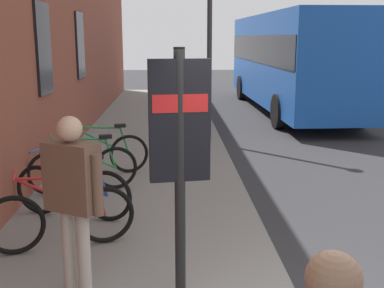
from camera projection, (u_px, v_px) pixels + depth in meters
name	position (u px, v px, depth m)	size (l,w,h in m)	color
ground	(283.00, 169.00, 9.67)	(60.00, 60.00, 0.00)	#2D2D30
sidewalk_pavement	(150.00, 146.00, 11.49)	(24.00, 3.50, 0.12)	gray
bicycle_far_end	(61.00, 218.00, 5.70)	(0.63, 1.72, 0.97)	black
bicycle_under_window	(73.00, 191.00, 6.69)	(0.67, 1.71, 0.97)	black
bicycle_mid_rack	(84.00, 169.00, 7.81)	(0.63, 1.72, 0.97)	black
bicycle_beside_lamp	(101.00, 154.00, 8.80)	(0.55, 1.74, 0.97)	black
transit_info_sign	(180.00, 138.00, 4.31)	(0.16, 0.56, 2.40)	black
city_bus	(291.00, 57.00, 16.91)	(10.54, 2.77, 3.35)	#1951B2
pedestrian_near_bus	(73.00, 189.00, 4.53)	(0.46, 0.61, 1.78)	#B2A599
street_lamp	(210.00, 4.00, 11.38)	(0.28, 0.28, 5.51)	#333338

